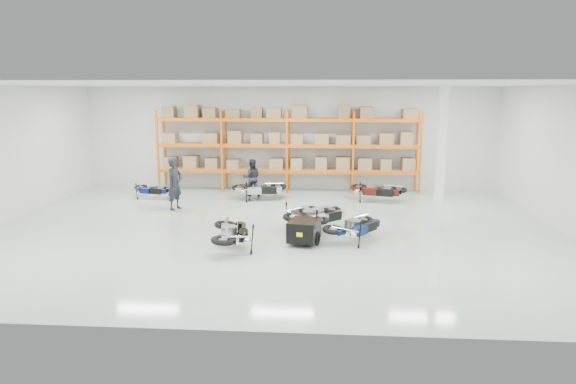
# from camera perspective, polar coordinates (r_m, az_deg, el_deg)

# --- Properties ---
(room) EXTENTS (18.00, 18.00, 18.00)m
(room) POSITION_cam_1_polar(r_m,az_deg,el_deg) (15.84, -1.72, 3.67)
(room) COLOR #A8BBA8
(room) RESTS_ON ground
(pallet_rack) EXTENTS (11.28, 0.98, 3.62)m
(pallet_rack) POSITION_cam_1_polar(r_m,az_deg,el_deg) (22.23, -0.04, 5.86)
(pallet_rack) COLOR #E95E0C
(pallet_rack) RESTS_ON ground
(structural_column) EXTENTS (0.25, 0.25, 4.50)m
(structural_column) POSITION_cam_1_polar(r_m,az_deg,el_deg) (16.65, 16.60, 3.58)
(structural_column) COLOR white
(structural_column) RESTS_ON ground
(moto_blue_centre) EXTENTS (1.85, 2.01, 1.19)m
(moto_blue_centre) POSITION_cam_1_polar(r_m,az_deg,el_deg) (15.03, 7.50, -3.40)
(moto_blue_centre) COLOR #071948
(moto_blue_centre) RESTS_ON ground
(moto_silver_left) EXTENTS (2.08, 2.00, 1.25)m
(moto_silver_left) POSITION_cam_1_polar(r_m,az_deg,el_deg) (16.12, 3.35, -2.21)
(moto_silver_left) COLOR silver
(moto_silver_left) RESTS_ON ground
(moto_black_far_left) EXTENTS (1.23, 2.03, 1.24)m
(moto_black_far_left) POSITION_cam_1_polar(r_m,az_deg,el_deg) (14.27, -6.16, -4.06)
(moto_black_far_left) COLOR black
(moto_black_far_left) RESTS_ON ground
(moto_touring_right) EXTENTS (1.36, 2.02, 1.19)m
(moto_touring_right) POSITION_cam_1_polar(r_m,az_deg,el_deg) (16.18, 2.03, -2.25)
(moto_touring_right) COLOR black
(moto_touring_right) RESTS_ON ground
(trailer) EXTENTS (0.98, 1.72, 0.70)m
(trailer) POSITION_cam_1_polar(r_m,az_deg,el_deg) (14.67, 1.80, -4.29)
(trailer) COLOR black
(trailer) RESTS_ON ground
(moto_back_a) EXTENTS (1.71, 1.14, 1.01)m
(moto_back_a) POSITION_cam_1_polar(r_m,az_deg,el_deg) (21.59, -14.89, 0.55)
(moto_back_a) COLOR navy
(moto_back_a) RESTS_ON ground
(moto_back_b) EXTENTS (2.01, 1.25, 1.22)m
(moto_back_b) POSITION_cam_1_polar(r_m,az_deg,el_deg) (20.62, -3.23, 0.70)
(moto_back_b) COLOR #A1A5AA
(moto_back_b) RESTS_ON ground
(moto_back_c) EXTENTS (1.89, 1.13, 1.15)m
(moto_back_c) POSITION_cam_1_polar(r_m,az_deg,el_deg) (20.84, -3.00, 0.73)
(moto_back_c) COLOR black
(moto_back_c) RESTS_ON ground
(moto_back_d) EXTENTS (2.15, 1.54, 1.26)m
(moto_back_d) POSITION_cam_1_polar(r_m,az_deg,el_deg) (20.54, 9.87, 0.56)
(moto_back_d) COLOR #410F0D
(moto_back_d) RESTS_ON ground
(person_left) EXTENTS (0.70, 0.82, 1.92)m
(person_left) POSITION_cam_1_polar(r_m,az_deg,el_deg) (19.30, -12.47, 0.90)
(person_left) COLOR black
(person_left) RESTS_ON ground
(person_back) EXTENTS (0.83, 0.68, 1.55)m
(person_back) POSITION_cam_1_polar(r_m,az_deg,el_deg) (21.38, -4.04, 1.61)
(person_back) COLOR black
(person_back) RESTS_ON ground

